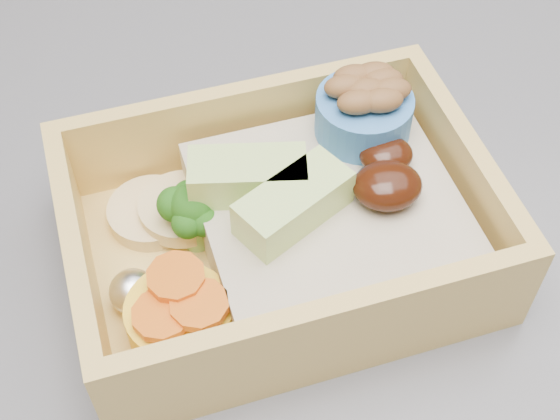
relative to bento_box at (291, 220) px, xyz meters
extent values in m
cube|color=#37373C|center=(-0.02, 0.00, -0.05)|extent=(1.24, 0.84, 0.04)
cube|color=#DEB65B|center=(-0.01, 0.00, -0.02)|extent=(0.22, 0.18, 0.01)
cube|color=#DEB65B|center=(-0.02, 0.06, 0.01)|extent=(0.20, 0.04, 0.05)
cube|color=#DEB65B|center=(0.00, -0.07, 0.01)|extent=(0.20, 0.04, 0.05)
cube|color=#DEB65B|center=(0.09, 0.01, 0.01)|extent=(0.03, 0.13, 0.05)
cube|color=#DEB65B|center=(-0.10, -0.02, 0.01)|extent=(0.03, 0.13, 0.05)
cube|color=tan|center=(0.02, 0.00, 0.00)|extent=(0.14, 0.13, 0.03)
ellipsoid|color=black|center=(0.05, 0.00, 0.02)|extent=(0.04, 0.03, 0.02)
ellipsoid|color=black|center=(0.05, 0.02, 0.02)|extent=(0.03, 0.03, 0.01)
cube|color=#C0E678|center=(0.00, -0.01, 0.02)|extent=(0.06, 0.05, 0.02)
cube|color=#C0E678|center=(-0.02, 0.01, 0.02)|extent=(0.06, 0.03, 0.02)
cylinder|color=#80B15F|center=(-0.05, 0.01, -0.01)|extent=(0.01, 0.01, 0.02)
sphere|color=#236116|center=(-0.05, 0.01, 0.01)|extent=(0.02, 0.02, 0.02)
sphere|color=#236116|center=(-0.04, 0.01, 0.01)|extent=(0.02, 0.02, 0.02)
sphere|color=#236116|center=(-0.06, 0.01, 0.01)|extent=(0.02, 0.02, 0.02)
sphere|color=#236116|center=(-0.04, 0.00, 0.01)|extent=(0.02, 0.02, 0.02)
sphere|color=#236116|center=(-0.05, 0.00, 0.01)|extent=(0.02, 0.02, 0.02)
sphere|color=#236116|center=(-0.05, 0.02, 0.01)|extent=(0.02, 0.02, 0.02)
cylinder|color=yellow|center=(-0.06, -0.05, -0.01)|extent=(0.05, 0.05, 0.02)
cylinder|color=#D95E12|center=(-0.06, -0.04, 0.01)|extent=(0.03, 0.03, 0.00)
cylinder|color=#D95E12|center=(-0.07, -0.05, 0.01)|extent=(0.03, 0.03, 0.00)
cylinder|color=#D95E12|center=(-0.05, -0.05, 0.01)|extent=(0.03, 0.03, 0.00)
cylinder|color=#D95E12|center=(-0.06, -0.04, 0.01)|extent=(0.03, 0.03, 0.00)
cylinder|color=tan|center=(-0.07, 0.03, -0.01)|extent=(0.05, 0.05, 0.01)
cylinder|color=tan|center=(-0.05, 0.02, -0.01)|extent=(0.05, 0.05, 0.01)
ellipsoid|color=silver|center=(-0.04, 0.04, -0.01)|extent=(0.02, 0.02, 0.02)
ellipsoid|color=silver|center=(-0.08, -0.03, -0.01)|extent=(0.02, 0.02, 0.02)
cylinder|color=#3B7ECC|center=(0.04, 0.04, 0.03)|extent=(0.05, 0.05, 0.02)
ellipsoid|color=brown|center=(0.04, 0.04, 0.04)|extent=(0.02, 0.02, 0.01)
ellipsoid|color=brown|center=(0.05, 0.05, 0.04)|extent=(0.02, 0.02, 0.01)
ellipsoid|color=brown|center=(0.03, 0.05, 0.04)|extent=(0.02, 0.02, 0.01)
ellipsoid|color=brown|center=(0.05, 0.03, 0.04)|extent=(0.02, 0.02, 0.01)
ellipsoid|color=brown|center=(0.04, 0.03, 0.04)|extent=(0.02, 0.02, 0.01)
ellipsoid|color=brown|center=(0.06, 0.04, 0.04)|extent=(0.02, 0.02, 0.01)
ellipsoid|color=brown|center=(0.04, 0.05, 0.04)|extent=(0.02, 0.02, 0.01)
ellipsoid|color=brown|center=(0.05, 0.05, 0.04)|extent=(0.02, 0.02, 0.01)
camera|label=1|loc=(-0.04, -0.24, 0.31)|focal=50.00mm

